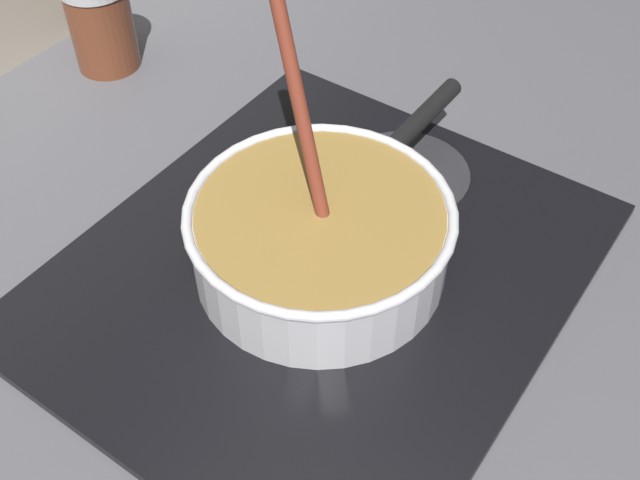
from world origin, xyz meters
name	(u,v)px	position (x,y,z in m)	size (l,w,h in m)	color
hob_plate	(320,270)	(0.13, 0.21, 0.01)	(0.56, 0.48, 0.01)	black
burner_ring	(320,264)	(0.13, 0.21, 0.02)	(0.17, 0.17, 0.01)	#592D0C
spare_burner	(405,174)	(0.30, 0.21, 0.01)	(0.15, 0.15, 0.01)	#262628
cooking_pan	(321,235)	(0.13, 0.21, 0.06)	(0.41, 0.27, 0.31)	silver
condiment_jar	(101,24)	(0.28, 0.68, 0.06)	(0.09, 0.09, 0.13)	brown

